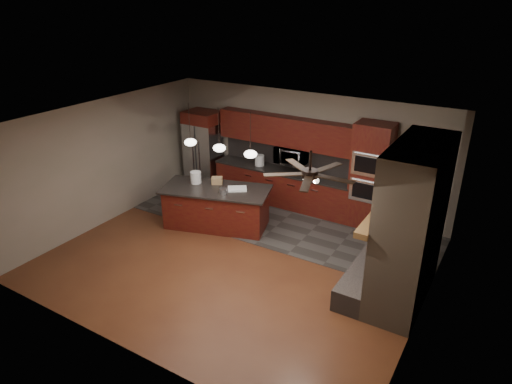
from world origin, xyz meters
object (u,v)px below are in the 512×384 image
Objects in this scene: refrigerator at (204,150)px; oven_tower at (370,176)px; white_bucket at (196,177)px; counter_box at (312,173)px; microwave at (291,155)px; paint_can at (223,191)px; kitchen_island at (216,207)px; paint_tray at (237,189)px; cardboard_box at (217,180)px; counter_bucket at (260,160)px.

oven_tower is at bearing 0.94° from refrigerator.
white_bucket is 2.70m from counter_box.
paint_can is (-0.61, -1.98, -0.32)m from microwave.
oven_tower is 9.01× the size of white_bucket.
kitchen_island is 6.30× the size of paint_tray.
refrigerator is at bearing 116.24° from kitchen_island.
paint_tray is at bearing 64.99° from paint_can.
paint_can is at bearing -143.40° from oven_tower.
cardboard_box reaches higher than paint_tray.
counter_box is at bearing 0.57° from refrigerator.
white_bucket is at bearing -109.69° from counter_bucket.
kitchen_island is at bearing -46.90° from refrigerator.
cardboard_box is (-1.04, -1.61, -0.30)m from microwave.
paint_can is 0.71× the size of cardboard_box.
microwave is at bearing 46.94° from kitchen_island.
kitchen_island is at bearing -92.56° from cardboard_box.
refrigerator reaches higher than paint_can.
kitchen_island is at bearing 155.31° from paint_can.
counter_bucket is 1.34× the size of counter_box.
counter_bucket is at bearing 2.79° from refrigerator.
oven_tower is 3.25× the size of microwave.
oven_tower is at bearing 14.95° from kitchen_island.
counter_bucket is at bearing 69.19° from paint_tray.
oven_tower is at bearing 26.93° from white_bucket.
kitchen_island is 2.38m from counter_box.
microwave is 1.94m from cardboard_box.
kitchen_island is at bearing -91.93° from counter_bucket.
oven_tower is 9.91× the size of cardboard_box.
oven_tower is at bearing -0.92° from paint_tray.
white_bucket is (-0.57, 0.03, 0.59)m from kitchen_island.
kitchen_island is 0.82m from white_bucket.
microwave is at bearing 3.38° from counter_bucket.
counter_box is at bearing -9.28° from microwave.
refrigerator is (-4.49, -0.07, -0.15)m from oven_tower.
paint_tray is at bearing 8.55° from white_bucket.
paint_can is (0.29, -0.13, 0.51)m from kitchen_island.
microwave reaches higher than counter_box.
oven_tower is at bearing -0.15° from counter_bucket.
paint_tray is at bearing -76.61° from counter_bucket.
refrigerator is at bearing 109.08° from paint_tray.
kitchen_island is 15.20× the size of paint_can.
kitchen_island is 9.72× the size of counter_bucket.
refrigerator is 5.08× the size of paint_tray.
microwave is 2.35m from white_bucket.
counter_box reaches higher than paint_can.
refrigerator is (-2.51, -0.13, -0.26)m from microwave.
counter_box is at bearing 39.31° from white_bucket.
kitchen_island is 10.75× the size of cardboard_box.
microwave is at bearing 25.74° from cardboard_box.
refrigerator is 1.97m from white_bucket.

